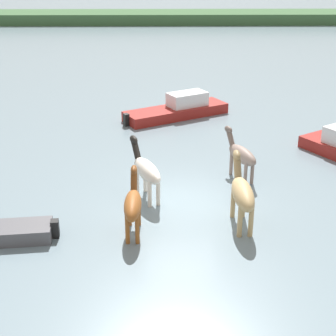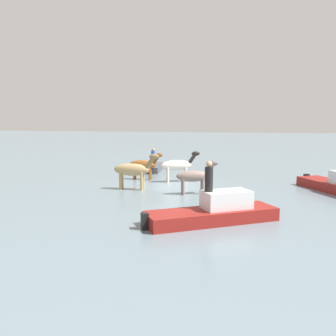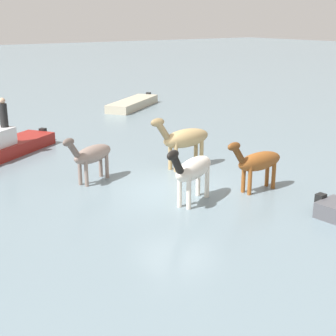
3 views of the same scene
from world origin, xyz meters
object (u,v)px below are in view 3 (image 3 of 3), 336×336
(horse_mid_herd, at_px, (192,170))
(person_boatman_standing, at_px, (3,114))
(horse_gray_outer, at_px, (184,139))
(horse_chestnut_trailing, at_px, (258,162))
(horse_rear_stallion, at_px, (91,155))
(boat_motor_center, at_px, (1,149))
(boat_tender_starboard, at_px, (133,105))

(horse_mid_herd, height_order, person_boatman_standing, person_boatman_standing)
(horse_gray_outer, bearing_deg, horse_chestnut_trailing, 95.23)
(horse_mid_herd, height_order, horse_gray_outer, horse_gray_outer)
(horse_mid_herd, relative_size, horse_rear_stallion, 1.09)
(person_boatman_standing, bearing_deg, horse_mid_herd, -160.79)
(horse_rear_stallion, relative_size, person_boatman_standing, 1.88)
(horse_chestnut_trailing, distance_m, horse_gray_outer, 3.43)
(horse_gray_outer, relative_size, person_boatman_standing, 2.23)
(horse_rear_stallion, bearing_deg, horse_chestnut_trailing, 113.75)
(horse_mid_herd, relative_size, horse_chestnut_trailing, 1.06)
(horse_rear_stallion, xyz_separation_m, boat_motor_center, (5.02, 1.61, -0.65))
(horse_mid_herd, distance_m, horse_chestnut_trailing, 2.43)
(horse_chestnut_trailing, relative_size, horse_gray_outer, 0.87)
(horse_chestnut_trailing, xyz_separation_m, boat_tender_starboard, (15.58, -4.61, -0.81))
(horse_rear_stallion, height_order, boat_motor_center, horse_rear_stallion)
(horse_chestnut_trailing, bearing_deg, boat_motor_center, -57.77)
(horse_rear_stallion, bearing_deg, horse_mid_herd, 92.32)
(horse_mid_herd, bearing_deg, horse_gray_outer, -146.36)
(horse_rear_stallion, bearing_deg, person_boatman_standing, -96.89)
(person_boatman_standing, bearing_deg, horse_gray_outer, -138.17)
(boat_motor_center, distance_m, person_boatman_standing, 1.45)
(horse_mid_herd, xyz_separation_m, horse_rear_stallion, (3.55, 1.62, -0.10))
(boat_tender_starboard, bearing_deg, horse_rear_stallion, 18.75)
(horse_rear_stallion, xyz_separation_m, person_boatman_standing, (5.04, 1.38, 0.78))
(person_boatman_standing, bearing_deg, horse_rear_stallion, -164.72)
(boat_motor_center, bearing_deg, person_boatman_standing, 151.32)
(horse_rear_stallion, bearing_deg, horse_gray_outer, 149.91)
(horse_chestnut_trailing, bearing_deg, boat_tender_starboard, -106.52)
(boat_tender_starboard, bearing_deg, person_boatman_standing, -1.22)
(horse_chestnut_trailing, distance_m, person_boatman_standing, 10.46)
(horse_rear_stallion, xyz_separation_m, boat_tender_starboard, (11.69, -8.63, -0.80))
(boat_tender_starboard, distance_m, person_boatman_standing, 12.11)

